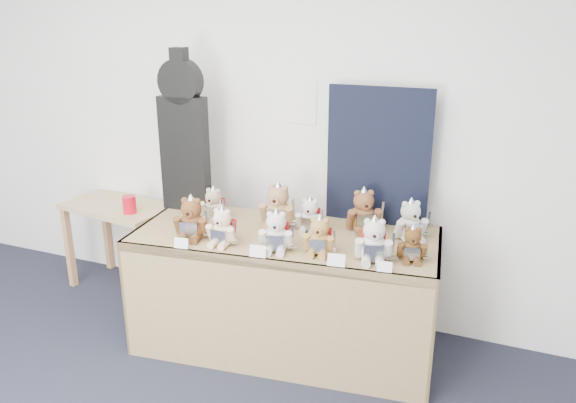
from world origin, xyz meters
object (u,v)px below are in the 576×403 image
at_px(guitar_case, 184,133).
at_px(teddy_front_centre, 276,233).
at_px(red_cup, 129,205).
at_px(teddy_back_right, 364,212).
at_px(teddy_front_far_left, 192,220).
at_px(display_table, 282,264).
at_px(side_table, 119,219).
at_px(teddy_back_far_left, 213,205).
at_px(teddy_front_end, 412,245).
at_px(teddy_back_end, 410,222).
at_px(teddy_front_far_right, 374,242).
at_px(teddy_front_left, 222,228).
at_px(teddy_back_centre_left, 278,208).
at_px(teddy_back_centre_right, 310,216).
at_px(teddy_front_right, 319,237).
at_px(teddy_back_left, 213,206).

distance_m(guitar_case, teddy_front_centre, 1.07).
relative_size(red_cup, teddy_back_right, 0.42).
bearing_deg(teddy_front_far_left, teddy_back_right, 17.24).
bearing_deg(display_table, side_table, 160.27).
bearing_deg(display_table, guitar_case, 155.30).
bearing_deg(teddy_back_far_left, teddy_front_end, -2.25).
distance_m(teddy_back_end, teddy_back_far_left, 1.31).
xyz_separation_m(side_table, teddy_front_end, (2.33, -0.36, 0.30)).
height_order(side_table, teddy_back_far_left, teddy_back_far_left).
height_order(teddy_front_centre, teddy_front_end, teddy_front_centre).
relative_size(guitar_case, teddy_back_right, 3.61).
bearing_deg(guitar_case, teddy_front_far_right, -17.60).
height_order(teddy_front_left, teddy_front_centre, teddy_front_centre).
distance_m(teddy_front_centre, teddy_front_end, 0.78).
xyz_separation_m(teddy_front_centre, teddy_back_centre_left, (-0.14, 0.36, 0.02)).
bearing_deg(teddy_front_left, teddy_back_centre_left, 62.55).
bearing_deg(teddy_back_end, side_table, 145.43).
relative_size(guitar_case, teddy_back_centre_right, 4.56).
relative_size(teddy_front_right, teddy_back_far_left, 1.06).
xyz_separation_m(teddy_front_far_right, teddy_back_left, (-1.15, 0.24, -0.01)).
distance_m(red_cup, teddy_front_left, 1.12).
height_order(guitar_case, teddy_back_right, guitar_case).
xyz_separation_m(teddy_front_left, teddy_back_centre_left, (0.19, 0.40, 0.03)).
xyz_separation_m(display_table, teddy_front_far_left, (-0.51, -0.20, 0.29)).
distance_m(teddy_front_left, teddy_front_right, 0.59).
relative_size(side_table, teddy_back_far_left, 3.80).
xyz_separation_m(teddy_front_centre, teddy_front_right, (0.25, 0.05, -0.01)).
relative_size(display_table, teddy_back_far_left, 8.33).
distance_m(teddy_front_centre, teddy_back_centre_right, 0.38).
height_order(teddy_front_far_right, teddy_back_right, teddy_back_right).
xyz_separation_m(red_cup, teddy_back_left, (0.77, -0.09, 0.12)).
xyz_separation_m(teddy_front_right, teddy_back_centre_left, (-0.39, 0.31, 0.03)).
bearing_deg(teddy_front_centre, teddy_front_left, 171.96).
distance_m(display_table, teddy_front_far_left, 0.62).
xyz_separation_m(side_table, teddy_back_centre_right, (1.64, -0.15, 0.31)).
relative_size(side_table, teddy_front_left, 3.53).
bearing_deg(teddy_front_far_right, teddy_front_right, 169.42).
bearing_deg(display_table, teddy_front_far_right, -16.67).
height_order(red_cup, teddy_back_end, teddy_back_end).
distance_m(teddy_front_left, teddy_front_centre, 0.34).
distance_m(teddy_front_centre, teddy_back_right, 0.64).
height_order(guitar_case, teddy_front_end, guitar_case).
height_order(teddy_back_left, teddy_back_far_left, teddy_back_left).
relative_size(display_table, red_cup, 15.29).
bearing_deg(teddy_front_centre, teddy_back_end, 19.54).
height_order(teddy_front_right, teddy_back_left, teddy_front_right).
distance_m(red_cup, teddy_back_centre_right, 1.44).
xyz_separation_m(teddy_front_right, teddy_front_far_right, (0.31, 0.02, 0.01)).
relative_size(red_cup, teddy_back_end, 0.46).
xyz_separation_m(teddy_front_far_right, teddy_back_right, (-0.18, 0.43, 0.01)).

